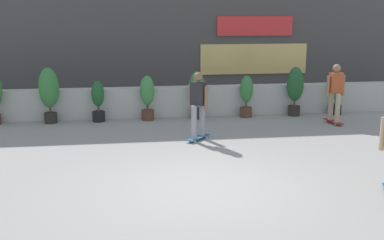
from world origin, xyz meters
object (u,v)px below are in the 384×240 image
potted_plant_1 (49,91)px  potted_plant_2 (98,100)px  skater_by_wall_right (198,103)px  potted_plant_6 (295,88)px  potted_plant_3 (147,95)px  potted_plant_4 (197,92)px  potted_plant_5 (246,94)px  skater_by_wall_left (335,91)px  potted_plant_7 (336,93)px

potted_plant_1 → potted_plant_2: size_ratio=1.34×
potted_plant_2 → skater_by_wall_right: (2.56, -2.40, 0.31)m
potted_plant_2 → potted_plant_6: size_ratio=0.80×
potted_plant_3 → skater_by_wall_right: skater_by_wall_right is taller
potted_plant_1 → potted_plant_2: bearing=0.0°
potted_plant_6 → skater_by_wall_right: size_ratio=0.88×
potted_plant_6 → skater_by_wall_right: bearing=-144.3°
potted_plant_4 → skater_by_wall_right: bearing=-97.7°
potted_plant_1 → skater_by_wall_right: (3.91, -2.40, 0.00)m
potted_plant_5 → potted_plant_6: 1.52m
potted_plant_4 → potted_plant_3: bearing=180.0°
potted_plant_6 → potted_plant_3: bearing=180.0°
skater_by_wall_right → skater_by_wall_left: size_ratio=1.00×
potted_plant_4 → potted_plant_6: size_ratio=0.95×
potted_plant_7 → skater_by_wall_right: skater_by_wall_right is taller
potted_plant_3 → potted_plant_1: bearing=-180.0°
potted_plant_3 → potted_plant_5: (2.96, -0.00, -0.04)m
potted_plant_2 → potted_plant_3: 1.42m
potted_plant_2 → skater_by_wall_left: size_ratio=0.70×
potted_plant_1 → potted_plant_3: (2.77, 0.00, -0.20)m
potted_plant_1 → potted_plant_6: 7.25m
skater_by_wall_right → potted_plant_3: bearing=115.3°
skater_by_wall_left → potted_plant_3: bearing=167.2°
potted_plant_7 → potted_plant_1: bearing=180.0°
potted_plant_2 → potted_plant_6: 5.90m
potted_plant_4 → potted_plant_7: (4.35, -0.00, -0.15)m
potted_plant_5 → skater_by_wall_right: skater_by_wall_right is taller
skater_by_wall_right → potted_plant_5: bearing=52.7°
potted_plant_3 → skater_by_wall_left: size_ratio=0.78×
potted_plant_7 → potted_plant_2: bearing=180.0°
potted_plant_6 → skater_by_wall_right: 4.12m
skater_by_wall_right → skater_by_wall_left: (4.09, 1.21, 0.00)m
potted_plant_3 → potted_plant_6: (4.48, -0.00, 0.13)m
potted_plant_4 → potted_plant_5: potted_plant_4 is taller
potted_plant_6 → potted_plant_5: bearing=180.0°
skater_by_wall_left → potted_plant_6: bearing=122.0°
potted_plant_1 → potted_plant_7: bearing=0.0°
potted_plant_2 → potted_plant_4: 2.89m
potted_plant_2 → potted_plant_5: potted_plant_5 is taller
potted_plant_4 → skater_by_wall_left: skater_by_wall_left is taller
potted_plant_2 → skater_by_wall_right: bearing=-43.2°
potted_plant_4 → potted_plant_5: 1.51m
skater_by_wall_right → skater_by_wall_left: bearing=16.5°
potted_plant_7 → skater_by_wall_right: bearing=-152.8°
potted_plant_3 → potted_plant_7: potted_plant_3 is taller
potted_plant_4 → skater_by_wall_right: size_ratio=0.83×
potted_plant_7 → skater_by_wall_left: 1.36m
potted_plant_1 → potted_plant_3: size_ratio=1.21×
potted_plant_5 → potted_plant_6: (1.51, 0.00, 0.17)m
potted_plant_1 → potted_plant_5: 5.74m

